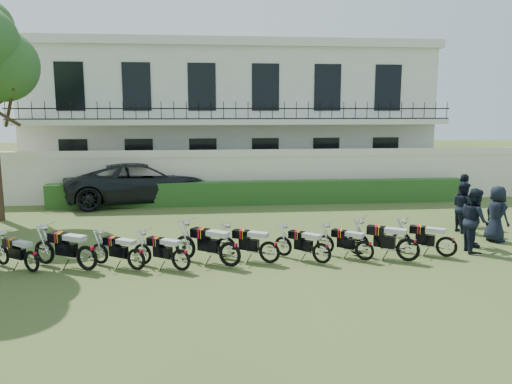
% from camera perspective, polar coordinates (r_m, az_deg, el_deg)
% --- Properties ---
extents(ground, '(100.00, 100.00, 0.00)m').
position_cam_1_polar(ground, '(14.60, -0.05, -6.75)').
color(ground, '#3B4D1E').
rests_on(ground, ground).
extents(perimeter_wall, '(30.00, 0.35, 2.30)m').
position_cam_1_polar(perimeter_wall, '(22.18, -2.16, 1.93)').
color(perimeter_wall, '#F1E2CB').
rests_on(perimeter_wall, ground).
extents(hedge, '(18.00, 0.60, 1.00)m').
position_cam_1_polar(hedge, '(21.58, 0.64, -0.08)').
color(hedge, '#1F4B1B').
rests_on(hedge, ground).
extents(building, '(20.40, 9.60, 7.40)m').
position_cam_1_polar(building, '(27.94, -3.01, 8.69)').
color(building, silver).
rests_on(building, ground).
extents(motorcycle_0, '(1.47, 1.08, 0.95)m').
position_cam_1_polar(motorcycle_0, '(13.79, -24.31, -6.70)').
color(motorcycle_0, black).
rests_on(motorcycle_0, ground).
extents(motorcycle_1, '(1.86, 1.07, 1.12)m').
position_cam_1_polar(motorcycle_1, '(13.38, -18.79, -6.49)').
color(motorcycle_1, black).
rests_on(motorcycle_1, ground).
extents(motorcycle_2, '(1.56, 1.00, 0.97)m').
position_cam_1_polar(motorcycle_2, '(13.09, -13.54, -6.91)').
color(motorcycle_2, black).
rests_on(motorcycle_2, ground).
extents(motorcycle_3, '(1.56, 1.01, 0.97)m').
position_cam_1_polar(motorcycle_3, '(12.83, -8.58, -7.09)').
color(motorcycle_3, black).
rests_on(motorcycle_3, ground).
extents(motorcycle_4, '(1.78, 1.26, 1.14)m').
position_cam_1_polar(motorcycle_4, '(12.99, -3.01, -6.43)').
color(motorcycle_4, black).
rests_on(motorcycle_4, ground).
extents(motorcycle_5, '(1.69, 1.00, 1.03)m').
position_cam_1_polar(motorcycle_5, '(13.29, 1.56, -6.28)').
color(motorcycle_5, black).
rests_on(motorcycle_5, ground).
extents(motorcycle_6, '(1.39, 1.21, 0.96)m').
position_cam_1_polar(motorcycle_6, '(13.38, 7.54, -6.38)').
color(motorcycle_6, black).
rests_on(motorcycle_6, ground).
extents(motorcycle_7, '(1.38, 1.15, 0.93)m').
position_cam_1_polar(motorcycle_7, '(13.84, 12.33, -6.03)').
color(motorcycle_7, black).
rests_on(motorcycle_7, ground).
extents(motorcycle_8, '(1.74, 1.16, 1.09)m').
position_cam_1_polar(motorcycle_8, '(14.04, 17.01, -5.71)').
color(motorcycle_8, black).
rests_on(motorcycle_8, ground).
extents(motorcycle_9, '(1.57, 1.06, 0.99)m').
position_cam_1_polar(motorcycle_9, '(14.82, 20.98, -5.33)').
color(motorcycle_9, black).
rests_on(motorcycle_9, ground).
extents(suv, '(6.98, 4.45, 1.79)m').
position_cam_1_polar(suv, '(22.48, -12.98, 1.08)').
color(suv, black).
rests_on(suv, ground).
extents(officer_1, '(0.84, 1.00, 1.86)m').
position_cam_1_polar(officer_1, '(15.62, 23.71, -2.97)').
color(officer_1, black).
rests_on(officer_1, ground).
extents(officer_2, '(0.65, 1.03, 1.63)m').
position_cam_1_polar(officer_2, '(16.19, 23.65, -2.96)').
color(officer_2, black).
rests_on(officer_2, ground).
extents(officer_3, '(0.72, 0.95, 1.75)m').
position_cam_1_polar(officer_3, '(17.14, 25.78, -2.26)').
color(officer_3, black).
rests_on(officer_3, ground).
extents(officer_4, '(0.70, 0.87, 1.70)m').
position_cam_1_polar(officer_4, '(18.03, 22.60, -1.59)').
color(officer_4, black).
rests_on(officer_4, ground).
extents(officer_5, '(0.71, 1.16, 1.85)m').
position_cam_1_polar(officer_5, '(18.94, 22.58, -0.85)').
color(officer_5, black).
rests_on(officer_5, ground).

